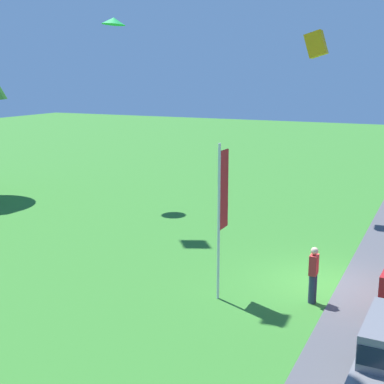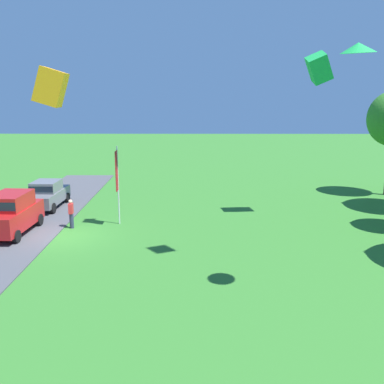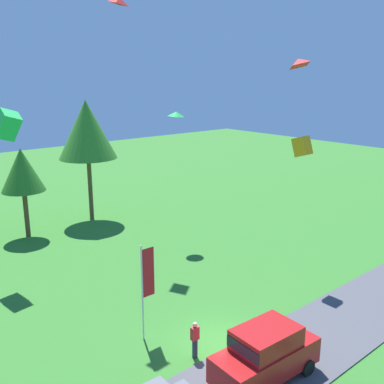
{
  "view_description": "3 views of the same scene",
  "coord_description": "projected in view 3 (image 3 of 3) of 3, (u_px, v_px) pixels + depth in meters",
  "views": [
    {
      "loc": [
        -16.39,
        -3.17,
        6.57
      ],
      "look_at": [
        -0.47,
        4.38,
        2.7
      ],
      "focal_mm": 50.0,
      "sensor_mm": 36.0,
      "label": 1
    },
    {
      "loc": [
        23.44,
        7.09,
        7.84
      ],
      "look_at": [
        1.56,
        6.96,
        2.88
      ],
      "focal_mm": 42.0,
      "sensor_mm": 36.0,
      "label": 2
    },
    {
      "loc": [
        -12.86,
        -13.08,
        12.03
      ],
      "look_at": [
        2.45,
        4.86,
        5.83
      ],
      "focal_mm": 42.0,
      "sensor_mm": 36.0,
      "label": 3
    }
  ],
  "objects": [
    {
      "name": "kite_diamond_high_right",
      "position": [
        119.0,
        1.0,
        22.86
      ],
      "size": [
        1.13,
        1.12,
        0.51
      ],
      "primitive_type": "pyramid",
      "rotation": [
        -0.24,
        0.0,
        3.96
      ],
      "color": "red"
    },
    {
      "name": "flag_banner",
      "position": [
        146.0,
        279.0,
        20.47
      ],
      "size": [
        0.71,
        0.08,
        4.69
      ],
      "color": "silver",
      "rests_on": "ground"
    },
    {
      "name": "kite_diamond_high_left",
      "position": [
        298.0,
        62.0,
        20.4
      ],
      "size": [
        0.94,
        0.96,
        0.58
      ],
      "primitive_type": "pyramid",
      "rotation": [
        0.34,
        0.0,
        3.23
      ],
      "color": "red"
    },
    {
      "name": "kite_box_mid_center",
      "position": [
        302.0,
        146.0,
        26.25
      ],
      "size": [
        0.85,
        1.12,
        1.28
      ],
      "primitive_type": "cube",
      "rotation": [
        -0.01,
        0.3,
        1.63
      ],
      "color": "orange"
    },
    {
      "name": "tree_far_left",
      "position": [
        87.0,
        130.0,
        36.58
      ],
      "size": [
        4.77,
        4.77,
        10.06
      ],
      "color": "brown",
      "rests_on": "ground"
    },
    {
      "name": "pavement_strip",
      "position": [
        265.0,
        371.0,
        18.74
      ],
      "size": [
        36.0,
        4.4,
        0.06
      ],
      "primitive_type": "cube",
      "color": "#4C4C51",
      "rests_on": "ground"
    },
    {
      "name": "kite_delta_near_flag",
      "position": [
        176.0,
        114.0,
        32.43
      ],
      "size": [
        1.74,
        1.75,
        0.43
      ],
      "primitive_type": "cone",
      "rotation": [
        -0.07,
        0.0,
        3.9
      ],
      "color": "green"
    },
    {
      "name": "person_on_lawn",
      "position": [
        195.0,
        339.0,
        19.48
      ],
      "size": [
        0.36,
        0.24,
        1.71
      ],
      "color": "#2D334C",
      "rests_on": "ground"
    },
    {
      "name": "tree_lone_near",
      "position": [
        22.0,
        170.0,
        33.17
      ],
      "size": [
        3.22,
        3.22,
        6.8
      ],
      "color": "brown",
      "rests_on": "ground"
    },
    {
      "name": "ground_plane",
      "position": [
        220.0,
        343.0,
        20.75
      ],
      "size": [
        120.0,
        120.0,
        0.0
      ],
      "primitive_type": "plane",
      "color": "#337528"
    },
    {
      "name": "kite_box_topmost",
      "position": [
        7.0,
        125.0,
        26.59
      ],
      "size": [
        1.57,
        1.65,
        2.08
      ],
      "primitive_type": "cube",
      "rotation": [
        0.43,
        0.3,
        0.04
      ],
      "color": "green"
    },
    {
      "name": "car_suv_by_flagpole",
      "position": [
        266.0,
        352.0,
        17.92
      ],
      "size": [
        4.69,
        2.23,
        2.28
      ],
      "color": "red",
      "rests_on": "ground"
    }
  ]
}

